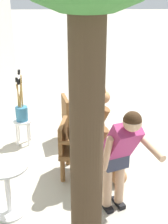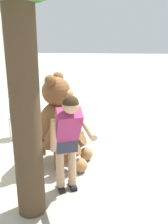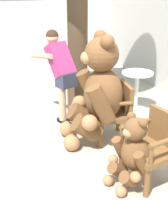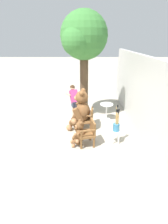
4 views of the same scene
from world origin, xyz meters
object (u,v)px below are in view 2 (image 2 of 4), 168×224
object	(u,v)px
wooden_chair_left	(46,138)
white_stool	(16,123)
brush_bucket	(14,109)
teddy_bear_small	(72,119)
wooden_chair_right	(58,118)
teddy_bear_large	(60,121)
person_visitor	(68,136)

from	to	relation	value
wooden_chair_left	white_stool	world-z (taller)	wooden_chair_left
brush_bucket	teddy_bear_small	bearing A→B (deg)	-84.33
wooden_chair_right	teddy_bear_large	world-z (taller)	teddy_bear_large
wooden_chair_right	teddy_bear_large	distance (m)	1.21
teddy_bear_small	brush_bucket	size ratio (longest dim) A/B	0.96
wooden_chair_left	brush_bucket	distance (m)	1.40
teddy_bear_large	person_visitor	size ratio (longest dim) A/B	1.07
wooden_chair_right	teddy_bear_small	size ratio (longest dim) A/B	0.96
teddy_bear_large	brush_bucket	xyz separation A→B (m)	(1.03, 1.21, -0.12)
wooden_chair_left	wooden_chair_right	distance (m)	1.11
person_visitor	white_stool	size ratio (longest dim) A/B	3.26
wooden_chair_left	teddy_bear_large	world-z (taller)	teddy_bear_large
person_visitor	brush_bucket	size ratio (longest dim) A/B	1.61
wooden_chair_right	brush_bucket	xyz separation A→B (m)	(-0.10, 0.95, 0.20)
white_stool	teddy_bear_large	bearing A→B (deg)	-130.39
wooden_chair_right	person_visitor	bearing A→B (deg)	-164.75
wooden_chair_left	white_stool	distance (m)	1.38
teddy_bear_small	person_visitor	distance (m)	2.12
wooden_chair_left	brush_bucket	world-z (taller)	brush_bucket
person_visitor	brush_bucket	bearing A→B (deg)	37.83
wooden_chair_right	brush_bucket	bearing A→B (deg)	95.99
person_visitor	wooden_chair_right	bearing A→B (deg)	15.25
teddy_bear_large	person_visitor	world-z (taller)	teddy_bear_large
teddy_bear_small	white_stool	bearing A→B (deg)	95.86
teddy_bear_small	white_stool	xyz separation A→B (m)	(-0.13, 1.23, -0.08)
white_stool	brush_bucket	world-z (taller)	brush_bucket
wooden_chair_left	teddy_bear_large	size ratio (longest dim) A/B	0.53
white_stool	teddy_bear_small	bearing A→B (deg)	-84.14
teddy_bear_large	brush_bucket	distance (m)	1.60
white_stool	wooden_chair_right	bearing A→B (deg)	-83.76
person_visitor	white_stool	world-z (taller)	person_visitor
person_visitor	white_stool	xyz separation A→B (m)	(1.93, 1.50, -0.54)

